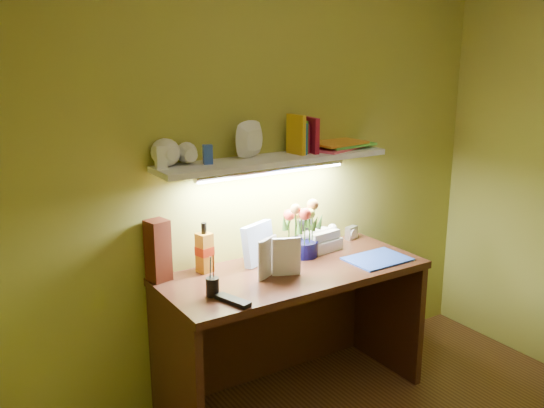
{
  "coord_description": "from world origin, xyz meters",
  "views": [
    {
      "loc": [
        -1.68,
        -1.23,
        1.88
      ],
      "look_at": [
        -0.03,
        1.35,
        1.07
      ],
      "focal_mm": 40.0,
      "sensor_mm": 36.0,
      "label": 1
    }
  ],
  "objects_px": {
    "desk": "(293,335)",
    "desk_clock": "(351,233)",
    "flower_bouquet": "(303,229)",
    "whisky_bottle": "(204,247)",
    "telephone": "(319,239)"
  },
  "relations": [
    {
      "from": "desk",
      "to": "desk_clock",
      "type": "height_order",
      "value": "desk_clock"
    },
    {
      "from": "flower_bouquet",
      "to": "whisky_bottle",
      "type": "height_order",
      "value": "flower_bouquet"
    },
    {
      "from": "desk",
      "to": "desk_clock",
      "type": "xyz_separation_m",
      "value": [
        0.58,
        0.23,
        0.41
      ]
    },
    {
      "from": "desk",
      "to": "flower_bouquet",
      "type": "distance_m",
      "value": 0.57
    },
    {
      "from": "telephone",
      "to": "desk_clock",
      "type": "relative_size",
      "value": 2.77
    },
    {
      "from": "desk",
      "to": "telephone",
      "type": "height_order",
      "value": "telephone"
    },
    {
      "from": "flower_bouquet",
      "to": "telephone",
      "type": "distance_m",
      "value": 0.17
    },
    {
      "from": "desk_clock",
      "to": "whisky_bottle",
      "type": "distance_m",
      "value": 0.98
    },
    {
      "from": "desk",
      "to": "whisky_bottle",
      "type": "height_order",
      "value": "whisky_bottle"
    },
    {
      "from": "flower_bouquet",
      "to": "desk",
      "type": "bearing_deg",
      "value": -137.64
    },
    {
      "from": "desk_clock",
      "to": "desk",
      "type": "bearing_deg",
      "value": -173.12
    },
    {
      "from": "telephone",
      "to": "whisky_bottle",
      "type": "distance_m",
      "value": 0.71
    },
    {
      "from": "flower_bouquet",
      "to": "telephone",
      "type": "bearing_deg",
      "value": 12.88
    },
    {
      "from": "desk_clock",
      "to": "whisky_bottle",
      "type": "relative_size",
      "value": 0.3
    },
    {
      "from": "desk",
      "to": "desk_clock",
      "type": "distance_m",
      "value": 0.75
    }
  ]
}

